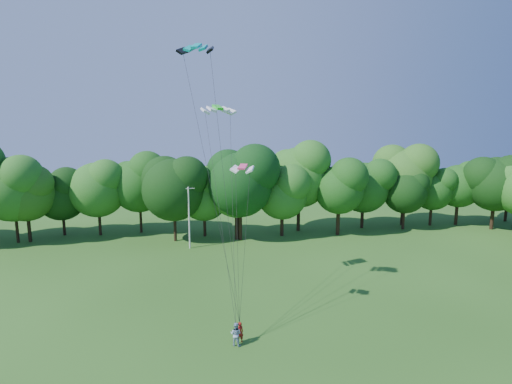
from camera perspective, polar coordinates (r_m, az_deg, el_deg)
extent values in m
cylinder|color=silver|center=(51.53, -9.54, -3.68)|extent=(0.20, 0.20, 7.99)
cube|color=silver|center=(50.81, -9.65, 0.50)|extent=(1.58, 0.38, 0.08)
imported|color=maroon|center=(30.71, -2.36, -19.38)|extent=(0.65, 0.50, 1.60)
imported|color=#8FA9C7|center=(30.36, -2.91, -19.60)|extent=(1.04, 0.96, 1.73)
cube|color=#059C99|center=(32.56, -8.52, 19.94)|extent=(2.95, 1.96, 0.62)
cube|color=#21DC21|center=(36.43, -5.49, 11.96)|extent=(3.27, 2.31, 0.54)
cube|color=#DC3D70|center=(30.12, -1.92, 3.64)|extent=(1.92, 1.47, 0.40)
cylinder|color=black|center=(62.19, -29.68, -4.34)|extent=(0.41, 0.41, 4.19)
ellipsoid|color=#265016|center=(61.22, -30.10, 0.69)|extent=(8.37, 8.37, 9.13)
cylinder|color=black|center=(54.97, -2.25, -4.41)|extent=(0.44, 0.44, 4.84)
ellipsoid|color=#0E3410|center=(53.79, -2.30, 2.20)|extent=(9.67, 9.67, 10.55)
cylinder|color=black|center=(67.09, 20.13, -2.54)|extent=(0.49, 0.49, 4.61)
ellipsoid|color=#2B5A1B|center=(66.15, 20.43, 2.62)|extent=(9.22, 9.22, 10.05)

